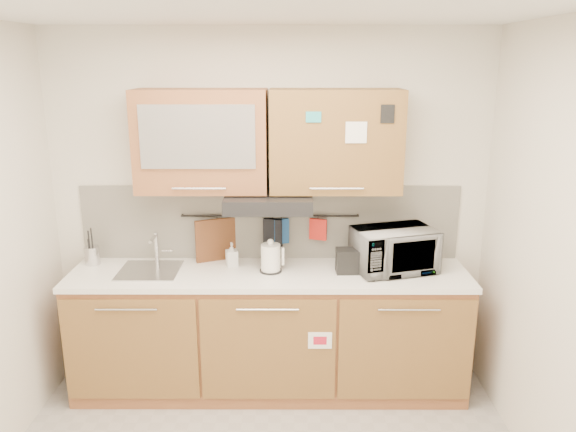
{
  "coord_description": "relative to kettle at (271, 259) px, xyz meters",
  "views": [
    {
      "loc": [
        0.14,
        -2.53,
        2.36
      ],
      "look_at": [
        0.13,
        1.05,
        1.37
      ],
      "focal_mm": 35.0,
      "sensor_mm": 36.0,
      "label": 1
    }
  ],
  "objects": [
    {
      "name": "ceiling",
      "position": [
        -0.01,
        -1.2,
        1.58
      ],
      "size": [
        3.2,
        3.2,
        0.0
      ],
      "primitive_type": "plane",
      "rotation": [
        3.14,
        0.0,
        0.0
      ],
      "color": "white",
      "rests_on": "wall_back"
    },
    {
      "name": "upper_cabinets",
      "position": [
        -0.02,
        0.12,
        0.82
      ],
      "size": [
        1.82,
        0.37,
        0.7
      ],
      "color": "#955B35",
      "rests_on": "wall_back"
    },
    {
      "name": "toaster",
      "position": [
        0.57,
        -0.01,
        -0.01
      ],
      "size": [
        0.23,
        0.14,
        0.17
      ],
      "rotation": [
        0.0,
        0.0,
        0.03
      ],
      "color": "black",
      "rests_on": "countertop"
    },
    {
      "name": "microwave",
      "position": [
        0.87,
        0.03,
        0.06
      ],
      "size": [
        0.63,
        0.51,
        0.31
      ],
      "primitive_type": "imported",
      "rotation": [
        0.0,
        0.0,
        0.29
      ],
      "color": "#999999",
      "rests_on": "countertop"
    },
    {
      "name": "sink",
      "position": [
        -0.86,
        0.01,
        -0.09
      ],
      "size": [
        0.42,
        0.4,
        0.26
      ],
      "color": "silver",
      "rests_on": "countertop"
    },
    {
      "name": "backsplash",
      "position": [
        -0.01,
        0.29,
        0.18
      ],
      "size": [
        2.8,
        0.02,
        0.56
      ],
      "primitive_type": "cube",
      "color": "silver",
      "rests_on": "countertop"
    },
    {
      "name": "utensil_crock",
      "position": [
        -1.31,
        0.15,
        -0.02
      ],
      "size": [
        0.14,
        0.14,
        0.27
      ],
      "rotation": [
        0.0,
        0.0,
        -0.37
      ],
      "color": "silver",
      "rests_on": "countertop"
    },
    {
      "name": "soap_bottle",
      "position": [
        -0.29,
        0.11,
        -0.01
      ],
      "size": [
        0.1,
        0.1,
        0.18
      ],
      "primitive_type": "imported",
      "rotation": [
        0.0,
        0.0,
        0.29
      ],
      "color": "#999999",
      "rests_on": "countertop"
    },
    {
      "name": "pot_holder",
      "position": [
        0.34,
        0.24,
        0.15
      ],
      "size": [
        0.13,
        0.06,
        0.16
      ],
      "primitive_type": "cube",
      "rotation": [
        0.0,
        0.0,
        -0.34
      ],
      "color": "red",
      "rests_on": "utensil_rail"
    },
    {
      "name": "utensil_rail",
      "position": [
        -0.01,
        0.25,
        0.24
      ],
      "size": [
        1.3,
        0.02,
        0.02
      ],
      "primitive_type": "cylinder",
      "rotation": [
        0.0,
        1.57,
        0.0
      ],
      "color": "black",
      "rests_on": "backsplash"
    },
    {
      "name": "oven_mitt",
      "position": [
        0.07,
        0.24,
        0.13
      ],
      "size": [
        0.12,
        0.05,
        0.19
      ],
      "primitive_type": "cube",
      "rotation": [
        0.0,
        0.0,
        0.23
      ],
      "color": "navy",
      "rests_on": "utensil_rail"
    },
    {
      "name": "base_cabinet",
      "position": [
        -0.01,
        -0.01,
        -0.61
      ],
      "size": [
        2.8,
        0.64,
        0.88
      ],
      "color": "#955B35",
      "rests_on": "floor"
    },
    {
      "name": "dark_pouch",
      "position": [
        0.01,
        0.24,
        0.11
      ],
      "size": [
        0.15,
        0.08,
        0.22
      ],
      "primitive_type": "cube",
      "rotation": [
        0.0,
        0.0,
        -0.29
      ],
      "color": "black",
      "rests_on": "utensil_rail"
    },
    {
      "name": "wall_back",
      "position": [
        -0.01,
        0.3,
        0.28
      ],
      "size": [
        3.2,
        0.0,
        3.2
      ],
      "primitive_type": "plane",
      "rotation": [
        1.57,
        0.0,
        0.0
      ],
      "color": "silver",
      "rests_on": "ground"
    },
    {
      "name": "countertop",
      "position": [
        -0.01,
        -0.01,
        -0.12
      ],
      "size": [
        2.82,
        0.62,
        0.04
      ],
      "primitive_type": "cube",
      "color": "white",
      "rests_on": "base_cabinet"
    },
    {
      "name": "kettle",
      "position": [
        0.0,
        0.0,
        0.0
      ],
      "size": [
        0.18,
        0.16,
        0.24
      ],
      "rotation": [
        0.0,
        0.0,
        0.21
      ],
      "color": "white",
      "rests_on": "countertop"
    },
    {
      "name": "range_hood",
      "position": [
        -0.01,
        0.05,
        0.4
      ],
      "size": [
        0.6,
        0.46,
        0.1
      ],
      "primitive_type": "cube",
      "color": "black",
      "rests_on": "upper_cabinets"
    },
    {
      "name": "cutting_board",
      "position": [
        -0.4,
        0.24,
        0.02
      ],
      "size": [
        0.31,
        0.15,
        0.41
      ],
      "primitive_type": "cube",
      "rotation": [
        0.0,
        0.0,
        0.41
      ],
      "color": "brown",
      "rests_on": "utensil_rail"
    }
  ]
}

